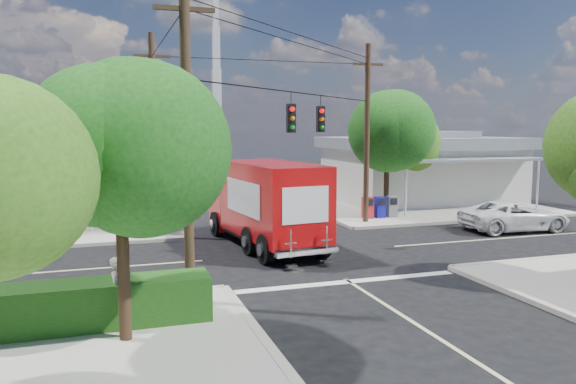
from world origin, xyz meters
name	(u,v)px	position (x,y,z in m)	size (l,w,h in m)	color
ground	(304,253)	(0.00, 0.00, 0.00)	(120.00, 120.00, 0.00)	black
sidewalk_ne	(407,204)	(10.88, 10.88, 0.07)	(14.12, 14.12, 0.14)	#A9A499
sidewalk_nw	(34,222)	(-10.88, 10.88, 0.07)	(14.12, 14.12, 0.14)	#A9A499
road_markings	(317,262)	(0.00, -1.47, 0.01)	(32.00, 32.00, 0.01)	beige
building_ne	(421,167)	(12.50, 11.97, 2.32)	(11.80, 10.20, 4.50)	beige
building_nw	(13,178)	(-12.00, 12.46, 2.22)	(10.80, 10.20, 4.30)	beige
radio_tower	(217,117)	(0.50, 20.00, 5.64)	(0.80, 0.80, 17.00)	silver
tree_sw_front	(120,155)	(-6.99, -7.54, 4.33)	(3.88, 3.78, 6.03)	#422D1C
tree_ne_front	(388,130)	(7.21, 6.76, 4.77)	(4.21, 4.14, 6.66)	#422D1C
tree_ne_back	(409,139)	(9.81, 8.96, 4.19)	(3.77, 3.66, 5.82)	#422D1C
palm_nw_front	(99,124)	(-7.50, 7.50, 5.04)	(3.01, 3.08, 5.59)	#422D1C
palm_nw_back	(56,132)	(-9.50, 9.00, 4.67)	(3.01, 3.08, 5.19)	#422D1C
utility_poles	(254,133)	(-1.58, 1.60, 4.67)	(12.00, 10.68, 9.00)	#473321
picket_fence	(90,295)	(-7.80, -5.60, 0.68)	(5.94, 0.06, 1.00)	silver
hedge_sw	(80,305)	(-8.00, -6.40, 0.69)	(6.20, 1.20, 1.10)	#154312
vending_boxes	(379,207)	(6.50, 6.20, 0.69)	(1.90, 0.50, 1.10)	red
delivery_truck	(266,204)	(-1.09, 1.63, 1.79)	(3.41, 8.34, 3.51)	black
parked_car	(515,216)	(11.17, 1.38, 0.72)	(2.38, 5.15, 1.43)	silver
pedestrian	(119,292)	(-7.09, -6.62, 1.00)	(0.62, 0.41, 1.71)	beige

